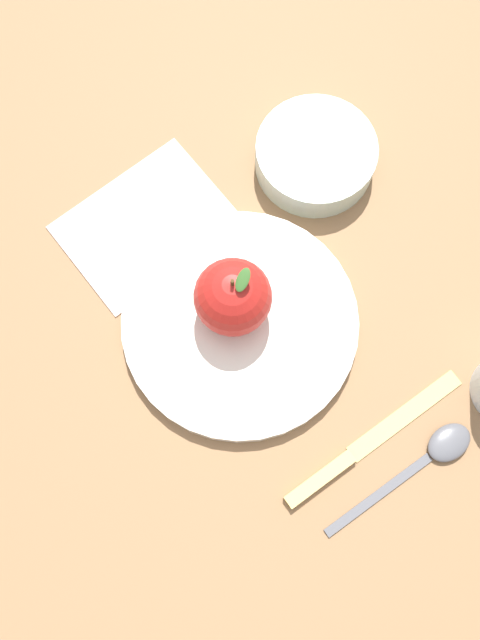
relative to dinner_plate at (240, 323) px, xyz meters
The scene contains 7 objects.
ground_plane 0.05m from the dinner_plate, 37.61° to the right, with size 2.40×2.40×0.00m, color olive.
dinner_plate is the anchor object (origin of this frame).
apple 0.05m from the dinner_plate, 108.68° to the left, with size 0.08×0.08×0.09m.
side_bowl 0.21m from the dinner_plate, 56.58° to the left, with size 0.13×0.13×0.04m.
knife 0.18m from the dinner_plate, 57.51° to the right, with size 0.21×0.11×0.01m.
spoon 0.24m from the dinner_plate, 44.67° to the right, with size 0.17×0.10×0.01m.
linen_napkin 0.16m from the dinner_plate, 122.47° to the left, with size 0.13×0.18×0.00m, color beige.
Camera 1 is at (-0.07, -0.16, 0.71)m, focal length 38.61 mm.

